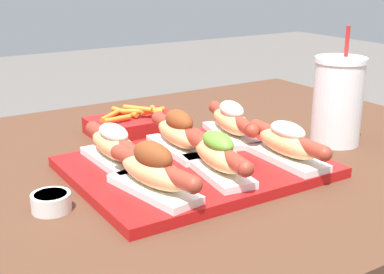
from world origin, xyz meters
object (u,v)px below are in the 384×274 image
Objects in this scene: hot_dog_0 at (153,171)px; hot_dog_3 at (114,145)px; hot_dog_1 at (218,155)px; hot_dog_4 at (179,133)px; sauce_bowl at (51,201)px; hot_dog_2 at (287,143)px; drink_cup at (338,101)px; hot_dog_5 at (233,121)px; fries_basket at (134,124)px; serving_tray at (198,166)px.

hot_dog_0 is 0.15m from hot_dog_3.
hot_dog_1 and hot_dog_3 have the same top height.
hot_dog_4 is 0.29m from sauce_bowl.
hot_dog_3 is at bearing 132.37° from hot_dog_1.
hot_dog_0 is 0.99× the size of hot_dog_4.
hot_dog_2 is 0.20m from hot_dog_4.
hot_dog_1 is 0.33m from drink_cup.
hot_dog_5 is 0.86× the size of drink_cup.
hot_dog_4 is 0.88× the size of drink_cup.
hot_dog_3 is 0.26m from hot_dog_5.
fries_basket is (-0.32, 0.28, -0.07)m from drink_cup.
serving_tray is 2.03× the size of hot_dog_3.
drink_cup reaches higher than serving_tray.
drink_cup is at bearing -2.99° from serving_tray.
hot_dog_0 reaches higher than hot_dog_1.
fries_basket is at bearing 45.53° from sauce_bowl.
drink_cup is (0.19, -0.09, 0.04)m from hot_dog_5.
serving_tray is at bearing -91.52° from fries_basket.
drink_cup is (0.32, -0.02, 0.08)m from serving_tray.
drink_cup reaches higher than hot_dog_0.
hot_dog_3 reaches higher than fries_basket.
serving_tray is 0.08m from hot_dog_4.
hot_dog_1 is 1.07× the size of fries_basket.
drink_cup is (0.32, -0.08, 0.04)m from hot_dog_4.
hot_dog_5 reaches higher than serving_tray.
drink_cup is (0.33, 0.05, 0.04)m from hot_dog_1.
drink_cup is (0.45, 0.06, 0.03)m from hot_dog_0.
hot_dog_3 is at bearing -178.38° from hot_dog_5.
hot_dog_2 is 1.00× the size of hot_dog_4.
hot_dog_3 is (0.00, 0.15, -0.00)m from hot_dog_0.
fries_basket is at bearing 138.17° from drink_cup.
hot_dog_4 reaches higher than fries_basket.
hot_dog_5 is 0.41m from sauce_bowl.
serving_tray is 2.06× the size of hot_dog_0.
sauce_bowl reaches higher than serving_tray.
hot_dog_2 is 0.16m from hot_dog_5.
hot_dog_2 is 0.20m from drink_cup.
hot_dog_1 is at bearing 174.22° from hot_dog_2.
drink_cup is at bearing 7.52° from hot_dog_0.
hot_dog_5 reaches higher than hot_dog_3.
hot_dog_5 is 0.22m from drink_cup.
sauce_bowl is at bearing -148.61° from hot_dog_3.
hot_dog_2 is at bearing -0.84° from hot_dog_0.
hot_dog_0 is at bearing 179.16° from hot_dog_2.
serving_tray is at bearing -149.62° from hot_dog_5.
hot_dog_4 is at bearing -91.67° from fries_basket.
serving_tray is at bearing 177.01° from drink_cup.
hot_dog_3 is 0.46m from drink_cup.
drink_cup reaches higher than hot_dog_5.
hot_dog_5 reaches higher than hot_dog_2.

